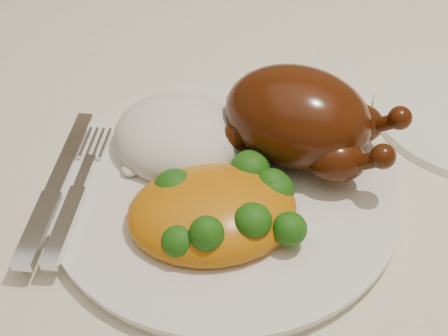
{
  "coord_description": "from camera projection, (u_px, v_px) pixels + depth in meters",
  "views": [
    {
      "loc": [
        0.0,
        -0.51,
        1.18
      ],
      "look_at": [
        -0.03,
        -0.11,
        0.8
      ],
      "focal_mm": 50.0,
      "sensor_mm": 36.0,
      "label": 1
    }
  ],
  "objects": [
    {
      "name": "rice_mound",
      "position": [
        179.0,
        138.0,
        0.58
      ],
      "size": [
        0.15,
        0.14,
        0.07
      ],
      "rotation": [
        0.0,
        0.0,
        -0.26
      ],
      "color": "white",
      "rests_on": "dinner_plate"
    },
    {
      "name": "dining_table",
      "position": [
        258.0,
        187.0,
        0.72
      ],
      "size": [
        1.6,
        0.9,
        0.76
      ],
      "color": "brown",
      "rests_on": "floor"
    },
    {
      "name": "mac_and_cheese",
      "position": [
        222.0,
        209.0,
        0.52
      ],
      "size": [
        0.16,
        0.14,
        0.06
      ],
      "rotation": [
        0.0,
        0.0,
        0.21
      ],
      "color": "orange",
      "rests_on": "dinner_plate"
    },
    {
      "name": "tablecloth",
      "position": [
        261.0,
        139.0,
        0.67
      ],
      "size": [
        1.73,
        1.03,
        0.18
      ],
      "color": "beige",
      "rests_on": "dining_table"
    },
    {
      "name": "cutlery",
      "position": [
        60.0,
        203.0,
        0.53
      ],
      "size": [
        0.04,
        0.19,
        0.01
      ],
      "rotation": [
        0.0,
        0.0,
        -0.03
      ],
      "color": "silver",
      "rests_on": "dinner_plate"
    },
    {
      "name": "roast_chicken",
      "position": [
        301.0,
        118.0,
        0.56
      ],
      "size": [
        0.18,
        0.14,
        0.09
      ],
      "rotation": [
        0.0,
        0.0,
        -0.36
      ],
      "color": "#481A07",
      "rests_on": "dinner_plate"
    },
    {
      "name": "dinner_plate",
      "position": [
        224.0,
        189.0,
        0.56
      ],
      "size": [
        0.38,
        0.38,
        0.01
      ],
      "primitive_type": "cylinder",
      "rotation": [
        0.0,
        0.0,
        0.26
      ],
      "color": "white",
      "rests_on": "tablecloth"
    }
  ]
}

